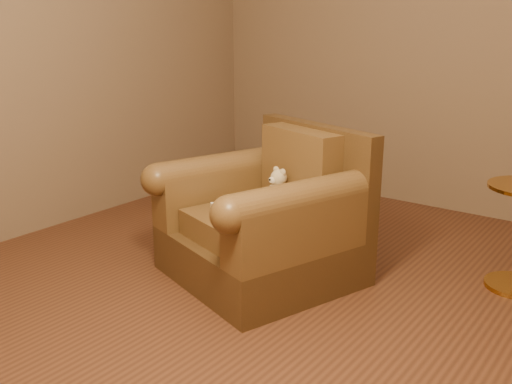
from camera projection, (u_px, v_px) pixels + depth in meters
The scene contains 4 objects.
floor at pixel (293, 301), 2.95m from camera, with size 4.00×4.00×0.00m, color #58301E.
armchair at pixel (267, 221), 3.18m from camera, with size 1.15×1.12×0.83m.
teddy_bear at pixel (276, 191), 3.20m from camera, with size 0.16×0.18×0.22m.
guidebook at pixel (240, 213), 3.04m from camera, with size 0.44×0.40×0.03m.
Camera 1 is at (1.45, -2.25, 1.38)m, focal length 40.00 mm.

